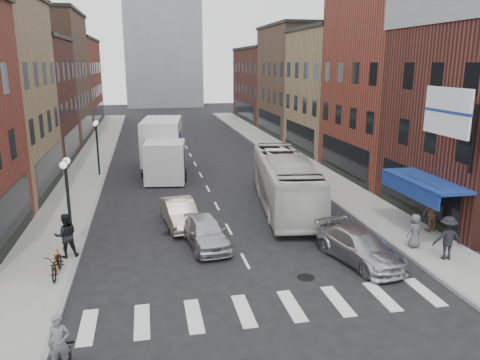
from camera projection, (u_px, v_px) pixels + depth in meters
name	position (u px, v px, depth m)	size (l,w,h in m)	color
ground	(250.00, 271.00, 18.91)	(160.00, 160.00, 0.00)	black
sidewalk_left	(90.00, 165.00, 38.17)	(3.00, 74.00, 0.15)	gray
sidewalk_right	(289.00, 157.00, 41.43)	(3.00, 74.00, 0.15)	gray
curb_left	(109.00, 165.00, 38.47)	(0.20, 74.00, 0.16)	gray
curb_right	(273.00, 158.00, 41.16)	(0.20, 74.00, 0.16)	gray
crosswalk_stripes	(269.00, 308.00, 16.06)	(12.00, 2.20, 0.01)	silver
bldg_left_mid_b	(4.00, 101.00, 37.58)	(10.30, 10.20, 10.30)	#421E17
bldg_left_far_a	(32.00, 78.00, 47.67)	(10.30, 12.20, 13.30)	brown
bldg_left_far_b	(57.00, 82.00, 61.22)	(10.30, 16.20, 11.30)	brown
bldg_right_mid_a	(413.00, 78.00, 33.35)	(10.30, 10.20, 14.30)	brown
bldg_right_mid_b	(352.00, 91.00, 43.22)	(10.30, 10.20, 11.30)	#9A7D55
bldg_right_far_a	(311.00, 81.00, 53.55)	(10.30, 12.20, 12.30)	brown
bldg_right_far_b	(278.00, 84.00, 67.10)	(10.30, 16.20, 10.30)	#421E17
awning_blue	(421.00, 182.00, 22.36)	(1.80, 5.00, 0.78)	navy
billboard_sign	(449.00, 113.00, 19.54)	(1.52, 3.00, 3.70)	black
streetlamp_near	(67.00, 186.00, 20.58)	(0.32, 1.22, 4.11)	black
streetlamp_far	(97.00, 137.00, 33.88)	(0.32, 1.22, 4.11)	black
bike_rack	(57.00, 261.00, 18.55)	(0.08, 0.68, 0.80)	#D8590C
box_truck	(163.00, 148.00, 35.14)	(3.49, 9.38, 3.96)	silver
motorcycle_rider	(60.00, 353.00, 12.00)	(0.58, 1.99, 2.03)	black
transit_bus	(285.00, 181.00, 26.92)	(2.60, 11.11, 3.09)	silver
sedan_left_near	(205.00, 232.00, 21.31)	(1.66, 4.13, 1.41)	#B5B4B9
sedan_left_far	(180.00, 213.00, 23.99)	(1.46, 4.17, 1.38)	beige
curb_car	(360.00, 247.00, 19.65)	(1.88, 4.62, 1.34)	#AFAFB4
parked_bicycle	(57.00, 264.00, 18.05)	(0.65, 1.86, 0.98)	black
ped_left_solo	(66.00, 235.00, 19.72)	(0.93, 0.54, 1.92)	black
ped_right_a	(447.00, 238.00, 19.51)	(1.21, 0.60, 1.87)	black
ped_right_b	(433.00, 213.00, 22.70)	(1.13, 0.57, 1.93)	brown
ped_right_c	(415.00, 231.00, 20.81)	(0.75, 0.49, 1.53)	#525559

